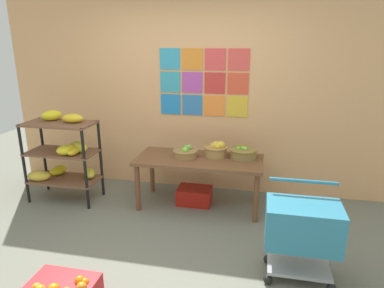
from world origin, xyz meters
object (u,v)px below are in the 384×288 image
(banana_shelf_unit, at_px, (64,152))
(shopping_cart, at_px, (302,228))
(fruit_basket_left, at_px, (216,149))
(display_table, at_px, (199,164))
(fruit_basket_right, at_px, (243,153))
(fruit_basket_back_left, at_px, (186,152))
(produce_crate_under_table, at_px, (194,196))

(banana_shelf_unit, relative_size, shopping_cart, 1.39)
(fruit_basket_left, distance_m, shopping_cart, 1.59)
(display_table, height_order, fruit_basket_right, fruit_basket_right)
(fruit_basket_left, relative_size, shopping_cart, 0.36)
(display_table, distance_m, shopping_cart, 1.60)
(fruit_basket_back_left, bearing_deg, display_table, -9.11)
(fruit_basket_back_left, xyz_separation_m, produce_crate_under_table, (0.11, 0.01, -0.58))
(fruit_basket_right, xyz_separation_m, produce_crate_under_table, (-0.59, -0.09, -0.59))
(fruit_basket_left, height_order, shopping_cart, shopping_cart)
(fruit_basket_left, bearing_deg, display_table, -147.06)
(produce_crate_under_table, xyz_separation_m, shopping_cart, (1.17, -1.20, 0.38))
(shopping_cart, bearing_deg, banana_shelf_unit, 151.70)
(banana_shelf_unit, distance_m, display_table, 1.72)
(fruit_basket_right, bearing_deg, display_table, -165.99)
(banana_shelf_unit, relative_size, fruit_basket_right, 3.35)
(banana_shelf_unit, height_order, fruit_basket_right, banana_shelf_unit)
(fruit_basket_left, bearing_deg, shopping_cart, -54.56)
(fruit_basket_back_left, relative_size, produce_crate_under_table, 0.72)
(shopping_cart, bearing_deg, fruit_basket_back_left, 128.25)
(display_table, bearing_deg, fruit_basket_left, 32.94)
(fruit_basket_back_left, distance_m, shopping_cart, 1.75)
(fruit_basket_left, bearing_deg, banana_shelf_unit, -171.48)
(display_table, relative_size, fruit_basket_left, 5.14)
(shopping_cart, bearing_deg, produce_crate_under_table, 125.40)
(fruit_basket_right, bearing_deg, shopping_cart, -65.83)
(display_table, bearing_deg, banana_shelf_unit, -174.54)
(display_table, distance_m, produce_crate_under_table, 0.45)
(fruit_basket_left, xyz_separation_m, produce_crate_under_table, (-0.25, -0.08, -0.61))
(fruit_basket_right, xyz_separation_m, shopping_cart, (0.58, -1.29, -0.21))
(fruit_basket_right, height_order, produce_crate_under_table, fruit_basket_right)
(produce_crate_under_table, bearing_deg, shopping_cart, -45.88)
(banana_shelf_unit, relative_size, produce_crate_under_table, 2.71)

